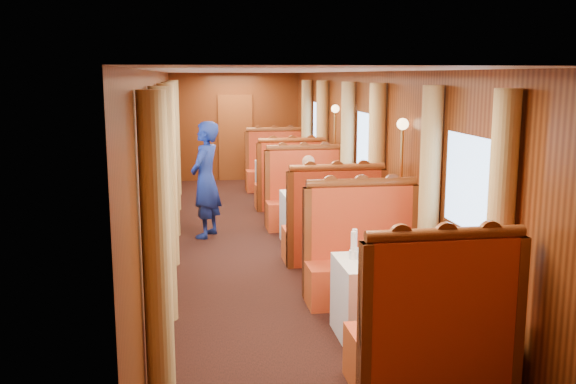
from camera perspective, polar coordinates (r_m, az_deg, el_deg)
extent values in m
cube|color=brown|center=(15.13, -4.69, 4.83)|extent=(0.80, 0.04, 2.00)
cube|color=white|center=(6.22, 9.30, -9.31)|extent=(1.05, 0.72, 0.75)
cube|color=#AE1B13|center=(5.44, 12.46, -14.06)|extent=(1.30, 0.55, 0.45)
cube|color=#AE1B13|center=(5.03, 13.64, -8.52)|extent=(1.30, 0.12, 0.80)
cylinder|color=brown|center=(4.91, 13.86, -3.66)|extent=(1.23, 0.10, 0.10)
cube|color=#AE1B13|center=(7.12, 6.86, -7.94)|extent=(1.30, 0.55, 0.45)
cube|color=#AE1B13|center=(7.15, 6.50, -2.65)|extent=(1.30, 0.12, 0.80)
cylinder|color=brown|center=(7.07, 6.57, 0.83)|extent=(1.23, 0.10, 0.10)
cube|color=white|center=(9.47, 2.69, -2.31)|extent=(1.05, 0.72, 0.75)
cube|color=#AE1B13|center=(8.61, 3.96, -4.66)|extent=(1.30, 0.55, 0.45)
cube|color=#AE1B13|center=(8.26, 4.35, -0.85)|extent=(1.30, 0.12, 0.80)
cylinder|color=brown|center=(8.19, 4.39, 2.17)|extent=(1.23, 0.10, 0.10)
cube|color=#AE1B13|center=(10.41, 1.62, -1.99)|extent=(1.30, 0.55, 0.45)
cube|color=#AE1B13|center=(10.51, 1.42, 1.59)|extent=(1.30, 0.12, 0.80)
cylinder|color=brown|center=(10.45, 1.44, 3.98)|extent=(1.23, 0.10, 0.10)
cube|color=white|center=(12.86, -0.47, 1.07)|extent=(1.05, 0.72, 0.75)
cube|color=#AE1B13|center=(11.96, 0.21, -0.36)|extent=(1.30, 0.55, 0.45)
cube|color=#AE1B13|center=(11.65, 0.38, 2.46)|extent=(1.30, 0.12, 0.80)
cylinder|color=brown|center=(11.59, 0.39, 4.62)|extent=(1.23, 0.10, 0.10)
cube|color=#AE1B13|center=(13.81, -1.05, 1.09)|extent=(1.30, 0.55, 0.45)
cube|color=#AE1B13|center=(13.93, -1.18, 3.77)|extent=(1.30, 0.12, 0.80)
cylinder|color=brown|center=(13.89, -1.19, 5.57)|extent=(1.23, 0.10, 0.10)
cube|color=silver|center=(6.01, 8.45, -6.15)|extent=(0.38, 0.31, 0.01)
cylinder|color=white|center=(6.07, 12.85, -6.13)|extent=(0.22, 0.22, 0.01)
cylinder|color=white|center=(6.07, 5.82, -5.56)|extent=(0.08, 0.08, 0.08)
cylinder|color=white|center=(6.04, 5.84, -4.35)|extent=(0.05, 0.05, 0.18)
cylinder|color=white|center=(6.17, 5.91, -5.31)|extent=(0.08, 0.08, 0.08)
cylinder|color=white|center=(6.13, 5.94, -4.12)|extent=(0.05, 0.05, 0.18)
cylinder|color=silver|center=(9.41, 2.60, 0.37)|extent=(0.06, 0.06, 0.14)
cylinder|color=silver|center=(12.78, -0.51, 3.04)|extent=(0.06, 0.06, 0.14)
cylinder|color=tan|center=(4.94, -11.61, -4.85)|extent=(0.22, 0.22, 2.35)
cylinder|color=tan|center=(6.46, -11.02, -1.24)|extent=(0.22, 0.22, 2.35)
cylinder|color=tan|center=(5.54, 18.30, -3.52)|extent=(0.22, 0.22, 2.35)
cylinder|color=tan|center=(6.93, 12.44, -0.51)|extent=(0.22, 0.22, 2.35)
cylinder|color=tan|center=(8.37, -10.60, 1.41)|extent=(0.22, 0.22, 2.35)
cylinder|color=tan|center=(9.91, -10.37, 2.79)|extent=(0.22, 0.22, 2.35)
cylinder|color=tan|center=(8.73, 7.82, 1.86)|extent=(0.22, 0.22, 2.35)
cylinder|color=tan|center=(10.22, 5.30, 3.15)|extent=(0.22, 0.22, 2.35)
cylinder|color=tan|center=(11.84, -10.17, 4.01)|extent=(0.22, 0.22, 2.35)
cylinder|color=tan|center=(13.39, -10.06, 4.74)|extent=(0.22, 0.22, 2.35)
cylinder|color=tan|center=(12.10, 3.04, 4.30)|extent=(0.22, 0.22, 2.35)
cylinder|color=tan|center=(13.62, 1.67, 4.99)|extent=(0.22, 0.22, 2.35)
cylinder|color=#BF8C3F|center=(7.46, -10.87, -1.64)|extent=(0.04, 0.04, 1.85)
sphere|color=#FFD18C|center=(7.32, -11.13, 5.69)|extent=(0.14, 0.14, 0.14)
cylinder|color=#BF8C3F|center=(7.87, 9.94, -0.98)|extent=(0.04, 0.04, 1.85)
sphere|color=#FFD18C|center=(7.74, 10.16, 5.96)|extent=(0.14, 0.14, 0.14)
cylinder|color=#BF8C3F|center=(10.91, -10.33, 2.15)|extent=(0.04, 0.04, 1.85)
sphere|color=#FFD18C|center=(10.81, -10.49, 7.17)|extent=(0.14, 0.14, 0.14)
cylinder|color=#BF8C3F|center=(11.19, 4.16, 2.50)|extent=(0.04, 0.04, 1.85)
sphere|color=#FFD18C|center=(11.10, 4.23, 7.39)|extent=(0.14, 0.14, 0.14)
imported|color=navy|center=(9.80, -7.33, 1.09)|extent=(0.65, 0.76, 1.77)
cube|color=beige|center=(10.15, 1.82, 0.70)|extent=(0.40, 0.24, 0.55)
sphere|color=tan|center=(10.09, 1.83, 2.72)|extent=(0.20, 0.20, 0.20)
cube|color=beige|center=(10.02, 1.99, -0.75)|extent=(0.36, 0.30, 0.14)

